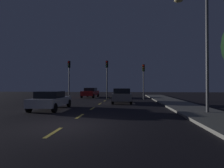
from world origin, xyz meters
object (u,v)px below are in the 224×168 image
object	(u,v)px
traffic_signal_right	(144,75)
car_oncoming_far	(90,92)
traffic_signal_left	(69,73)
street_lamp_right	(202,43)
car_stopped_ahead	(122,96)
car_adjacent_lane	(51,100)
traffic_signal_center	(107,72)

from	to	relation	value
traffic_signal_right	car_oncoming_far	distance (m)	9.37
traffic_signal_left	car_oncoming_far	size ratio (longest dim) A/B	1.16
car_oncoming_far	street_lamp_right	size ratio (longest dim) A/B	0.60
car_stopped_ahead	car_adjacent_lane	bearing A→B (deg)	-131.73
traffic_signal_left	car_stopped_ahead	world-z (taller)	traffic_signal_left
traffic_signal_left	traffic_signal_right	world-z (taller)	traffic_signal_left
traffic_signal_right	street_lamp_right	world-z (taller)	street_lamp_right
car_stopped_ahead	traffic_signal_center	bearing A→B (deg)	113.32
car_stopped_ahead	street_lamp_right	distance (m)	9.78
traffic_signal_left	street_lamp_right	distance (m)	17.67
street_lamp_right	traffic_signal_right	bearing A→B (deg)	102.18
car_adjacent_lane	traffic_signal_center	bearing A→B (deg)	74.32
traffic_signal_center	traffic_signal_right	distance (m)	4.85
traffic_signal_right	car_oncoming_far	bearing A→B (deg)	151.86
street_lamp_right	traffic_signal_left	bearing A→B (deg)	135.92
traffic_signal_left	car_adjacent_lane	distance (m)	11.37
traffic_signal_center	street_lamp_right	size ratio (longest dim) A/B	0.69
traffic_signal_right	car_adjacent_lane	world-z (taller)	traffic_signal_right
traffic_signal_right	street_lamp_right	bearing A→B (deg)	-77.82
traffic_signal_center	street_lamp_right	distance (m)	14.41
traffic_signal_center	car_oncoming_far	size ratio (longest dim) A/B	1.16
traffic_signal_right	car_adjacent_lane	xyz separation A→B (m)	(-7.86, -10.77, -2.53)
car_adjacent_lane	car_stopped_ahead	bearing A→B (deg)	48.27
traffic_signal_right	car_stopped_ahead	xyz separation A→B (m)	(-2.69, -4.98, -2.47)
traffic_signal_center	car_oncoming_far	bearing A→B (deg)	126.37
car_stopped_ahead	street_lamp_right	world-z (taller)	street_lamp_right
traffic_signal_right	street_lamp_right	size ratio (longest dim) A/B	0.62
car_stopped_ahead	street_lamp_right	bearing A→B (deg)	-53.84
car_adjacent_lane	traffic_signal_right	bearing A→B (deg)	53.89
car_oncoming_far	street_lamp_right	world-z (taller)	street_lamp_right
traffic_signal_left	traffic_signal_right	size ratio (longest dim) A/B	1.13
traffic_signal_right	car_adjacent_lane	distance (m)	13.57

